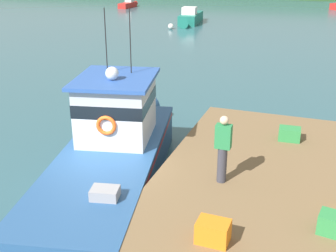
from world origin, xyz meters
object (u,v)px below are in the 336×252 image
Objects in this scene: crate_stack_near_edge at (213,232)px; moored_boat_near_channel at (128,4)px; moored_boat_far_left at (190,18)px; mooring_buoy_channel_marker at (262,120)px; mooring_buoy_outer at (171,26)px; main_fishing_boat at (113,152)px; deckhand_by_the_boat at (223,148)px; crate_stack_mid_dock at (289,134)px; crate_single_by_cleat at (335,224)px.

crate_stack_near_edge is 0.14× the size of moored_boat_near_channel.
moored_boat_far_left is (-10.91, 33.82, -0.86)m from crate_stack_near_edge.
mooring_buoy_channel_marker is (10.51, -24.56, -0.32)m from moored_boat_far_left.
moored_boat_near_channel reaches higher than mooring_buoy_outer.
main_fishing_boat is 20.49× the size of mooring_buoy_outer.
crate_stack_near_edge is 0.37× the size of deckhand_by_the_boat.
crate_stack_mid_dock reaches higher than moored_boat_near_channel.
main_fishing_boat reaches higher than deckhand_by_the_boat.
main_fishing_boat is 5.05m from crate_stack_mid_dock.
moored_boat_near_channel is (-23.15, 39.03, -1.02)m from crate_stack_mid_dock.
crate_stack_mid_dock is at bearing -72.04° from mooring_buoy_channel_marker.
main_fishing_boat is 27.95m from mooring_buoy_outer.
deckhand_by_the_boat is at bearing 99.52° from crate_stack_near_edge.
main_fishing_boat is 6.92m from mooring_buoy_channel_marker.
deckhand_by_the_boat is 0.26× the size of moored_boat_far_left.
main_fishing_boat is 6.23m from crate_single_by_cleat.
crate_single_by_cleat is at bearing 26.01° from crate_stack_near_edge.
mooring_buoy_outer is (-12.40, 24.73, -1.14)m from crate_stack_mid_dock.
deckhand_by_the_boat is 47.46m from moored_boat_near_channel.
main_fishing_boat is 6.11× the size of deckhand_by_the_boat.
main_fishing_boat is at bearing -65.69° from moored_boat_near_channel.
crate_stack_mid_dock is at bearing 24.58° from main_fishing_boat.
mooring_buoy_outer is (-7.83, 26.83, -0.76)m from main_fishing_boat.
crate_single_by_cleat reaches higher than mooring_buoy_outer.
main_fishing_boat is at bearing 159.24° from crate_single_by_cleat.
moored_boat_near_channel is 41.36m from mooring_buoy_channel_marker.
moored_boat_far_left is 13.06× the size of mooring_buoy_outer.
mooring_buoy_outer is at bearing 111.86° from deckhand_by_the_boat.
moored_boat_far_left is at bearing 80.64° from mooring_buoy_outer.
crate_stack_mid_dock is (4.58, 2.09, 0.38)m from main_fishing_boat.
main_fishing_boat is 16.60× the size of crate_stack_near_edge.
moored_boat_near_channel is (-11.37, 10.54, -0.18)m from moored_boat_far_left.
crate_stack_near_edge is 32.21m from mooring_buoy_outer.
crate_stack_mid_dock is 0.09× the size of moored_boat_far_left.
moored_boat_near_channel is at bearing 120.68° from crate_stack_mid_dock.
main_fishing_boat is 45.13m from moored_boat_near_channel.
crate_single_by_cleat is at bearing -20.76° from main_fishing_boat.
main_fishing_boat is 31.43m from moored_boat_far_left.
mooring_buoy_outer is at bearing 116.64° from crate_stack_mid_dock.
deckhand_by_the_boat is 29.98m from mooring_buoy_outer.
moored_boat_near_channel is at bearing 121.94° from mooring_buoy_channel_marker.
crate_stack_mid_dock is 1.00× the size of crate_stack_near_edge.
crate_single_by_cleat is (5.81, -2.20, 0.39)m from main_fishing_boat.
crate_stack_near_edge is at bearing -63.33° from moored_boat_near_channel.
crate_stack_mid_dock is (-1.23, 4.30, -0.01)m from crate_single_by_cleat.
deckhand_by_the_boat reaches higher than moored_boat_far_left.
deckhand_by_the_boat is at bearing -112.52° from crate_stack_mid_dock.
moored_boat_near_channel is (-21.89, 42.07, -1.69)m from deckhand_by_the_boat.
crate_stack_mid_dock is 1.35× the size of mooring_buoy_channel_marker.
crate_single_by_cleat is 1.23× the size of mooring_buoy_outer.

